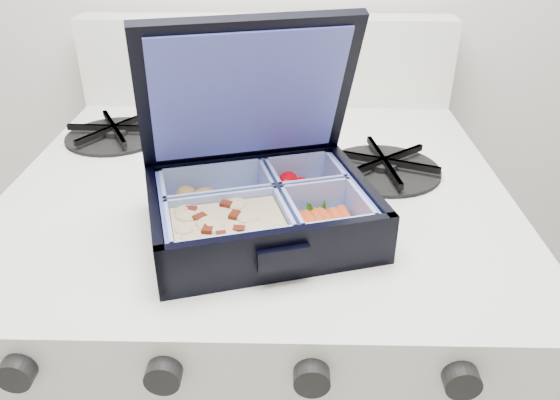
# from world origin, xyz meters

# --- Properties ---
(bento_box) EXTENTS (0.29, 0.25, 0.06)m
(bento_box) POSITION_xyz_m (-0.51, 1.50, 1.02)
(bento_box) COLOR black
(bento_box) RESTS_ON stove
(burner_grate) EXTENTS (0.21, 0.21, 0.02)m
(burner_grate) POSITION_xyz_m (-0.35, 1.66, 1.00)
(burner_grate) COLOR black
(burner_grate) RESTS_ON stove
(burner_grate_rear) EXTENTS (0.16, 0.16, 0.02)m
(burner_grate_rear) POSITION_xyz_m (-0.75, 1.77, 1.00)
(burner_grate_rear) COLOR black
(burner_grate_rear) RESTS_ON stove
(fork) EXTENTS (0.13, 0.17, 0.01)m
(fork) POSITION_xyz_m (-0.49, 1.65, 0.99)
(fork) COLOR silver
(fork) RESTS_ON stove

